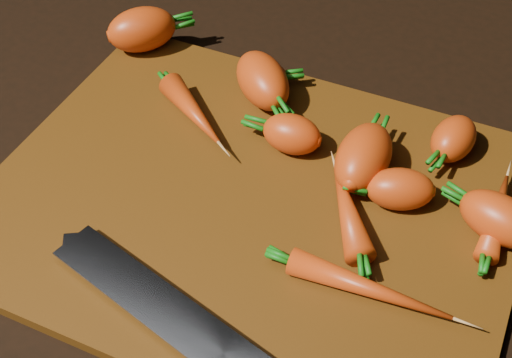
% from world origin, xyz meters
% --- Properties ---
extents(ground, '(2.00, 2.00, 0.01)m').
position_xyz_m(ground, '(0.00, 0.00, -0.01)').
color(ground, black).
extents(cutting_board, '(0.50, 0.40, 0.01)m').
position_xyz_m(cutting_board, '(0.00, 0.00, 0.01)').
color(cutting_board, '#5A320C').
rests_on(cutting_board, ground).
extents(carrot_0, '(0.09, 0.09, 0.05)m').
position_xyz_m(carrot_0, '(-0.22, 0.17, 0.04)').
color(carrot_0, '#C03B0C').
rests_on(carrot_0, cutting_board).
extents(carrot_1, '(0.06, 0.04, 0.04)m').
position_xyz_m(carrot_1, '(0.01, 0.08, 0.03)').
color(carrot_1, '#C03B0C').
rests_on(carrot_1, cutting_board).
extents(carrot_2, '(0.10, 0.10, 0.05)m').
position_xyz_m(carrot_2, '(-0.05, 0.14, 0.04)').
color(carrot_2, '#C03B0C').
rests_on(carrot_2, cutting_board).
extents(carrot_3, '(0.05, 0.09, 0.05)m').
position_xyz_m(carrot_3, '(0.09, 0.07, 0.04)').
color(carrot_3, '#C03B0C').
rests_on(carrot_3, cutting_board).
extents(carrot_4, '(0.07, 0.06, 0.04)m').
position_xyz_m(carrot_4, '(0.13, 0.05, 0.03)').
color(carrot_4, '#C03B0C').
rests_on(carrot_4, cutting_board).
extents(carrot_5, '(0.06, 0.06, 0.03)m').
position_xyz_m(carrot_5, '(-0.06, 0.16, 0.03)').
color(carrot_5, '#C03B0C').
rests_on(carrot_5, cutting_board).
extents(carrot_6, '(0.09, 0.06, 0.04)m').
position_xyz_m(carrot_6, '(0.22, 0.05, 0.03)').
color(carrot_6, '#C03B0C').
rests_on(carrot_6, cutting_board).
extents(carrot_7, '(0.02, 0.11, 0.02)m').
position_xyz_m(carrot_7, '(0.22, 0.07, 0.02)').
color(carrot_7, '#C03B0C').
rests_on(carrot_7, cutting_board).
extents(carrot_8, '(0.14, 0.02, 0.02)m').
position_xyz_m(carrot_8, '(0.14, -0.06, 0.02)').
color(carrot_8, '#C03B0C').
rests_on(carrot_8, cutting_board).
extents(carrot_9, '(0.08, 0.11, 0.03)m').
position_xyz_m(carrot_9, '(0.09, 0.01, 0.03)').
color(carrot_9, '#C03B0C').
rests_on(carrot_9, cutting_board).
extents(carrot_10, '(0.05, 0.07, 0.04)m').
position_xyz_m(carrot_10, '(0.16, 0.14, 0.03)').
color(carrot_10, '#C03B0C').
rests_on(carrot_10, cutting_board).
extents(carrot_11, '(0.11, 0.09, 0.03)m').
position_xyz_m(carrot_11, '(-0.10, 0.08, 0.03)').
color(carrot_11, '#C03B0C').
rests_on(carrot_11, cutting_board).
extents(knife, '(0.37, 0.13, 0.02)m').
position_xyz_m(knife, '(0.01, -0.15, 0.02)').
color(knife, gray).
rests_on(knife, cutting_board).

